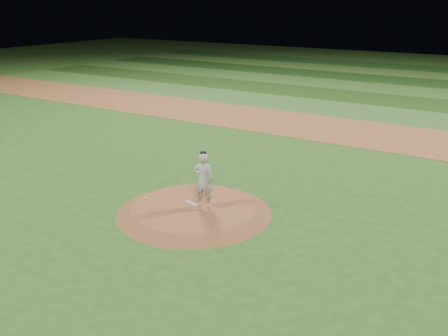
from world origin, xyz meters
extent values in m
plane|color=#30601F|center=(0.00, 0.00, 0.00)|extent=(120.00, 120.00, 0.00)
cube|color=#995C2F|center=(0.00, 14.00, 0.01)|extent=(70.00, 6.00, 0.02)
cube|color=#3A6F28|center=(0.00, 19.50, 0.01)|extent=(70.00, 5.00, 0.02)
cube|color=#234716|center=(0.00, 24.50, 0.01)|extent=(70.00, 5.00, 0.02)
cube|color=#376A26|center=(0.00, 29.50, 0.01)|extent=(70.00, 5.00, 0.02)
cube|color=#1C4215|center=(0.00, 34.50, 0.01)|extent=(70.00, 5.00, 0.02)
cube|color=#3F7029|center=(0.00, 39.50, 0.01)|extent=(70.00, 5.00, 0.02)
cube|color=#1E4D18|center=(0.00, 44.50, 0.01)|extent=(70.00, 5.00, 0.02)
cone|color=#96572E|center=(0.00, 0.00, 0.12)|extent=(5.50, 5.50, 0.25)
cube|color=beige|center=(-0.23, 0.15, 0.26)|extent=(0.56, 0.24, 0.03)
ellipsoid|color=beige|center=(-1.85, -0.39, 0.28)|extent=(0.11, 0.11, 0.06)
imported|color=silver|center=(0.33, 0.15, 1.25)|extent=(0.83, 0.67, 2.00)
ellipsoid|color=black|center=(0.33, 0.15, 2.23)|extent=(0.22, 0.22, 0.15)
camera|label=1|loc=(9.52, -13.20, 7.22)|focal=40.00mm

